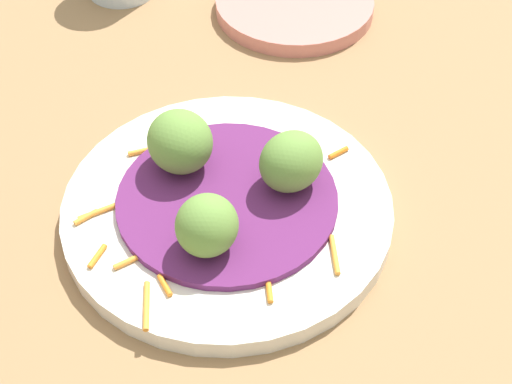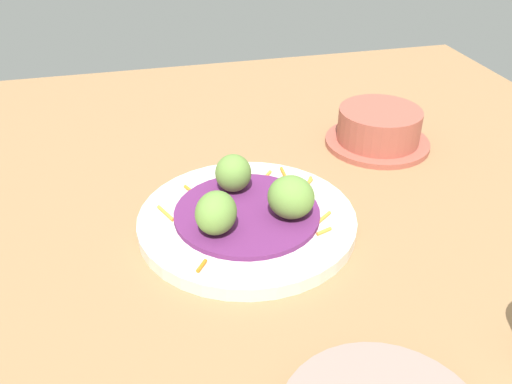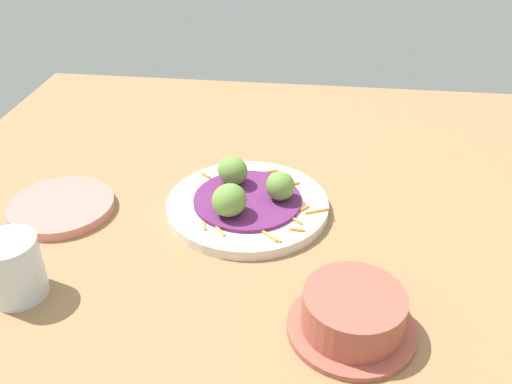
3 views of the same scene
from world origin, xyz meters
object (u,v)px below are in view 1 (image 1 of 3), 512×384
object	(u,v)px
guac_scoop_left	(180,142)
guac_scoop_center	(207,225)
side_plate_small	(294,5)
main_plate	(227,209)
guac_scoop_right	(291,161)

from	to	relation	value
guac_scoop_left	guac_scoop_center	bearing A→B (deg)	35.84
guac_scoop_center	side_plate_small	distance (cm)	33.51
main_plate	guac_scoop_right	xyz separation A→B (cm)	(-2.86, 3.97, 3.67)
guac_scoop_left	side_plate_small	world-z (taller)	guac_scoop_left
main_plate	guac_scoop_left	distance (cm)	6.18
guac_scoop_left	side_plate_small	distance (cm)	26.46
guac_scoop_center	guac_scoop_right	distance (cm)	8.47
guac_scoop_right	side_plate_small	world-z (taller)	guac_scoop_right
main_plate	side_plate_small	xyz separation A→B (cm)	(-28.17, -3.70, -0.06)
main_plate	guac_scoop_left	world-z (taller)	guac_scoop_left
guac_scoop_center	side_plate_small	world-z (taller)	guac_scoop_center
guac_scoop_right	side_plate_small	bearing A→B (deg)	-163.15
guac_scoop_left	guac_scoop_right	world-z (taller)	guac_scoop_left
guac_scoop_center	guac_scoop_right	world-z (taller)	guac_scoop_right
main_plate	guac_scoop_left	bearing A→B (deg)	-114.16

